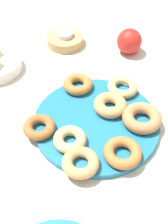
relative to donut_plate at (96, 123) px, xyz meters
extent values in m
plane|color=beige|center=(0.00, 0.00, -0.01)|extent=(2.40, 2.40, 0.00)
cylinder|color=#1E6B93|center=(0.00, 0.00, 0.00)|extent=(0.31, 0.31, 0.02)
torus|color=#AD6B33|center=(0.12, 0.05, 0.02)|extent=(0.10, 0.10, 0.02)
torus|color=tan|center=(0.11, -0.07, 0.02)|extent=(0.10, 0.10, 0.02)
torus|color=#AD6B33|center=(-0.10, -0.06, 0.02)|extent=(0.10, 0.10, 0.02)
torus|color=tan|center=(-0.07, 0.06, 0.02)|extent=(0.09, 0.09, 0.02)
torus|color=tan|center=(0.04, -0.03, 0.02)|extent=(0.12, 0.12, 0.03)
torus|color=tan|center=(-0.13, 0.03, 0.02)|extent=(0.10, 0.10, 0.02)
torus|color=#B27547|center=(0.00, -0.11, 0.02)|extent=(0.13, 0.13, 0.03)
torus|color=#995B2D|center=(-0.03, 0.13, 0.02)|extent=(0.09, 0.09, 0.02)
cylinder|color=tan|center=(0.34, 0.10, 0.01)|extent=(0.12, 0.12, 0.03)
cylinder|color=silver|center=(0.34, 0.10, 0.03)|extent=(0.05, 0.05, 0.01)
sphere|color=red|center=(0.31, -0.10, 0.03)|extent=(0.08, 0.08, 0.08)
camera|label=1|loc=(-0.49, 0.01, 0.56)|focal=48.66mm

